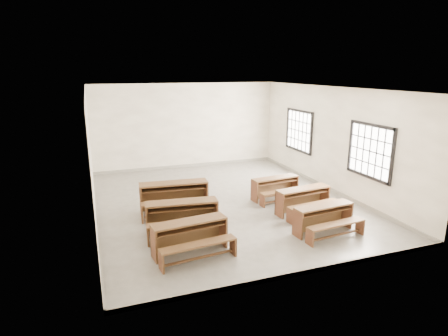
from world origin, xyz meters
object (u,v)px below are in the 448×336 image
object	(u,v)px
desk_set_0	(191,235)
desk_set_3	(324,217)
desk_set_4	(304,199)
desk_set_5	(276,186)
desk_set_1	(182,215)
desk_set_2	(174,195)

from	to	relation	value
desk_set_0	desk_set_3	world-z (taller)	desk_set_0
desk_set_0	desk_set_4	bearing A→B (deg)	12.59
desk_set_4	desk_set_5	xyz separation A→B (m)	(-0.17, 1.25, -0.02)
desk_set_1	desk_set_2	bearing A→B (deg)	91.76
desk_set_2	desk_set_3	distance (m)	3.88
desk_set_1	desk_set_5	size ratio (longest dim) A/B	1.15
desk_set_3	desk_set_5	size ratio (longest dim) A/B	1.01
desk_set_0	desk_set_4	world-z (taller)	desk_set_0
desk_set_5	desk_set_1	bearing A→B (deg)	-162.88
desk_set_1	desk_set_5	world-z (taller)	desk_set_1
desk_set_2	desk_set_0	bearing A→B (deg)	-89.59
desk_set_4	desk_set_5	bearing A→B (deg)	91.37
desk_set_3	desk_set_5	distance (m)	2.48
desk_set_0	desk_set_5	size ratio (longest dim) A/B	1.09
desk_set_2	desk_set_1	bearing A→B (deg)	-89.66
desk_set_0	desk_set_5	world-z (taller)	desk_set_0
desk_set_0	desk_set_3	distance (m)	3.18
desk_set_0	desk_set_1	size ratio (longest dim) A/B	0.94
desk_set_2	desk_set_4	size ratio (longest dim) A/B	1.18
desk_set_1	desk_set_2	world-z (taller)	desk_set_2
desk_set_4	desk_set_5	size ratio (longest dim) A/B	1.05
desk_set_2	desk_set_4	xyz separation A→B (m)	(3.19, -1.24, -0.07)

